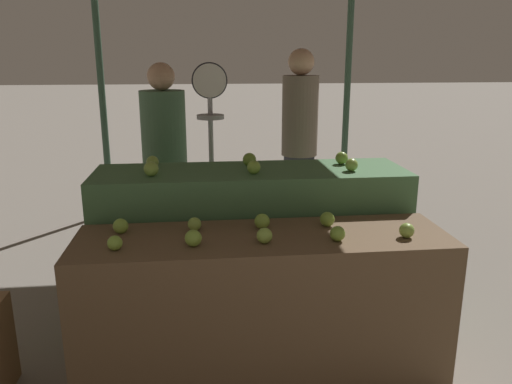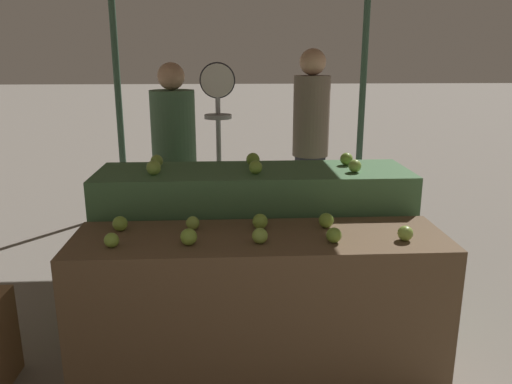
# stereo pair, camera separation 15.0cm
# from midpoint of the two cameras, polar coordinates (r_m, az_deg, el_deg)

# --- Properties ---
(ground_plane) EXTENTS (60.00, 60.00, 0.00)m
(ground_plane) POSITION_cam_midpoint_polar(r_m,az_deg,el_deg) (2.92, 1.99, -19.75)
(ground_plane) COLOR gray
(display_counter_front) EXTENTS (1.91, 0.55, 0.79)m
(display_counter_front) POSITION_cam_midpoint_polar(r_m,az_deg,el_deg) (2.71, 2.06, -12.89)
(display_counter_front) COLOR brown
(display_counter_front) RESTS_ON ground_plane
(display_counter_back) EXTENTS (1.91, 0.55, 1.00)m
(display_counter_back) POSITION_cam_midpoint_polar(r_m,az_deg,el_deg) (3.21, 1.10, -6.19)
(display_counter_back) COLOR #4C7A4C
(display_counter_back) RESTS_ON ground_plane
(apple_front_0) EXTENTS (0.07, 0.07, 0.07)m
(apple_front_0) POSITION_cam_midpoint_polar(r_m,az_deg,el_deg) (2.47, -14.53, -5.37)
(apple_front_0) COLOR #84AD3D
(apple_front_0) RESTS_ON display_counter_front
(apple_front_1) EXTENTS (0.08, 0.08, 0.08)m
(apple_front_1) POSITION_cam_midpoint_polar(r_m,az_deg,el_deg) (2.43, -5.95, -5.14)
(apple_front_1) COLOR #84AD3D
(apple_front_1) RESTS_ON display_counter_front
(apple_front_2) EXTENTS (0.08, 0.08, 0.08)m
(apple_front_2) POSITION_cam_midpoint_polar(r_m,az_deg,el_deg) (2.44, 2.21, -5.04)
(apple_front_2) COLOR #8EB247
(apple_front_2) RESTS_ON display_counter_front
(apple_front_3) EXTENTS (0.08, 0.08, 0.08)m
(apple_front_3) POSITION_cam_midpoint_polar(r_m,az_deg,el_deg) (2.49, 10.61, -4.89)
(apple_front_3) COLOR #7AA338
(apple_front_3) RESTS_ON display_counter_front
(apple_front_4) EXTENTS (0.08, 0.08, 0.08)m
(apple_front_4) POSITION_cam_midpoint_polar(r_m,az_deg,el_deg) (2.60, 18.29, -4.51)
(apple_front_4) COLOR #8EB247
(apple_front_4) RESTS_ON display_counter_front
(apple_front_5) EXTENTS (0.08, 0.08, 0.08)m
(apple_front_5) POSITION_cam_midpoint_polar(r_m,az_deg,el_deg) (2.68, -13.75, -3.54)
(apple_front_5) COLOR #84AD3D
(apple_front_5) RESTS_ON display_counter_front
(apple_front_6) EXTENTS (0.07, 0.07, 0.07)m
(apple_front_6) POSITION_cam_midpoint_polar(r_m,az_deg,el_deg) (2.64, -5.64, -3.56)
(apple_front_6) COLOR #8EB247
(apple_front_6) RESTS_ON display_counter_front
(apple_front_7) EXTENTS (0.08, 0.08, 0.08)m
(apple_front_7) POSITION_cam_midpoint_polar(r_m,az_deg,el_deg) (2.64, 2.10, -3.40)
(apple_front_7) COLOR #84AD3D
(apple_front_7) RESTS_ON display_counter_front
(apple_front_8) EXTENTS (0.08, 0.08, 0.08)m
(apple_front_8) POSITION_cam_midpoint_polar(r_m,az_deg,el_deg) (2.69, 9.61, -3.24)
(apple_front_8) COLOR #7AA338
(apple_front_8) RESTS_ON display_counter_front
(apple_back_0) EXTENTS (0.09, 0.09, 0.09)m
(apple_back_0) POSITION_cam_midpoint_polar(r_m,az_deg,el_deg) (2.97, -10.21, 2.75)
(apple_back_0) COLOR #8EB247
(apple_back_0) RESTS_ON display_counter_back
(apple_back_1) EXTENTS (0.08, 0.08, 0.08)m
(apple_back_1) POSITION_cam_midpoint_polar(r_m,az_deg,el_deg) (2.95, 1.41, 2.84)
(apple_back_1) COLOR #84AD3D
(apple_back_1) RESTS_ON display_counter_back
(apple_back_2) EXTENTS (0.08, 0.08, 0.08)m
(apple_back_2) POSITION_cam_midpoint_polar(r_m,az_deg,el_deg) (3.06, 12.61, 2.91)
(apple_back_2) COLOR #8EB247
(apple_back_2) RESTS_ON display_counter_back
(apple_back_3) EXTENTS (0.08, 0.08, 0.08)m
(apple_back_3) POSITION_cam_midpoint_polar(r_m,az_deg,el_deg) (3.18, -9.96, 3.51)
(apple_back_3) COLOR #8EB247
(apple_back_3) RESTS_ON display_counter_back
(apple_back_4) EXTENTS (0.09, 0.09, 0.09)m
(apple_back_4) POSITION_cam_midpoint_polar(r_m,az_deg,el_deg) (3.16, 1.02, 3.72)
(apple_back_4) COLOR #7AA338
(apple_back_4) RESTS_ON display_counter_back
(apple_back_5) EXTENTS (0.08, 0.08, 0.08)m
(apple_back_5) POSITION_cam_midpoint_polar(r_m,az_deg,el_deg) (3.25, 11.60, 3.71)
(apple_back_5) COLOR #84AD3D
(apple_back_5) RESTS_ON display_counter_back
(produce_scale) EXTENTS (0.26, 0.20, 1.63)m
(produce_scale) POSITION_cam_midpoint_polar(r_m,az_deg,el_deg) (3.73, -3.18, 7.57)
(produce_scale) COLOR #99999E
(produce_scale) RESTS_ON ground_plane
(person_vendor_at_scale) EXTENTS (0.46, 0.46, 1.63)m
(person_vendor_at_scale) POSITION_cam_midpoint_polar(r_m,az_deg,el_deg) (4.11, -8.30, 4.77)
(person_vendor_at_scale) COLOR #2D2D38
(person_vendor_at_scale) RESTS_ON ground_plane
(person_customer_left) EXTENTS (0.38, 0.38, 1.74)m
(person_customer_left) POSITION_cam_midpoint_polar(r_m,az_deg,el_deg) (4.52, 7.23, 6.82)
(person_customer_left) COLOR #2D2D38
(person_customer_left) RESTS_ON ground_plane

